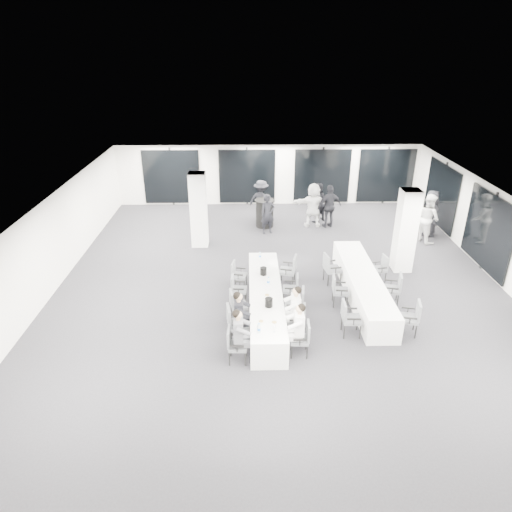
{
  "coord_description": "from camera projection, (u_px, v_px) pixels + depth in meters",
  "views": [
    {
      "loc": [
        -1.01,
        -12.79,
        7.03
      ],
      "look_at": [
        -0.75,
        -0.2,
        1.1
      ],
      "focal_mm": 32.0,
      "sensor_mm": 36.0,
      "label": 1
    }
  ],
  "objects": [
    {
      "name": "water_bottle_c",
      "position": [
        260.0,
        255.0,
        14.52
      ],
      "size": [
        0.07,
        0.07,
        0.21
      ],
      "primitive_type": "cylinder",
      "color": "silver",
      "rests_on": "banquet_table_main"
    },
    {
      "name": "chair_main_right_second",
      "position": [
        299.0,
        318.0,
        11.86
      ],
      "size": [
        0.5,
        0.54,
        0.88
      ],
      "rotation": [
        0.0,
        0.0,
        1.43
      ],
      "color": "#515559",
      "rests_on": "floor"
    },
    {
      "name": "standing_guest_h",
      "position": [
        428.0,
        215.0,
        17.29
      ],
      "size": [
        0.93,
        1.18,
        2.15
      ],
      "primitive_type": "imported",
      "rotation": [
        0.0,
        0.0,
        1.9
      ],
      "color": "silver",
      "rests_on": "floor"
    },
    {
      "name": "ice_bucket_near",
      "position": [
        269.0,
        302.0,
        11.88
      ],
      "size": [
        0.21,
        0.21,
        0.24
      ],
      "primitive_type": "cylinder",
      "color": "black",
      "rests_on": "banquet_table_main"
    },
    {
      "name": "water_bottle_a",
      "position": [
        259.0,
        328.0,
        10.8
      ],
      "size": [
        0.08,
        0.08,
        0.24
      ],
      "primitive_type": "cylinder",
      "color": "silver",
      "rests_on": "banquet_table_main"
    },
    {
      "name": "chair_side_left_mid",
      "position": [
        338.0,
        289.0,
        13.24
      ],
      "size": [
        0.51,
        0.56,
        0.93
      ],
      "rotation": [
        0.0,
        0.0,
        -1.66
      ],
      "color": "#515559",
      "rests_on": "floor"
    },
    {
      "name": "wine_glass",
      "position": [
        274.0,
        327.0,
        10.82
      ],
      "size": [
        0.08,
        0.08,
        0.2
      ],
      "color": "silver",
      "rests_on": "banquet_table_main"
    },
    {
      "name": "standing_guest_g",
      "position": [
        198.0,
        198.0,
        19.14
      ],
      "size": [
        0.93,
        0.83,
        2.13
      ],
      "primitive_type": "imported",
      "rotation": [
        0.0,
        0.0,
        -0.3
      ],
      "color": "black",
      "rests_on": "floor"
    },
    {
      "name": "chair_main_left_fourth",
      "position": [
        237.0,
        287.0,
        13.37
      ],
      "size": [
        0.47,
        0.52,
        0.87
      ],
      "rotation": [
        0.0,
        0.0,
        -1.64
      ],
      "color": "#515559",
      "rests_on": "floor"
    },
    {
      "name": "seated_guest_b",
      "position": [
        241.0,
        314.0,
        11.49
      ],
      "size": [
        0.5,
        0.38,
        1.44
      ],
      "rotation": [
        0.0,
        0.0,
        -1.57
      ],
      "color": "black",
      "rests_on": "floor"
    },
    {
      "name": "standing_guest_d",
      "position": [
        330.0,
        204.0,
        18.67
      ],
      "size": [
        1.35,
        1.01,
        2.04
      ],
      "primitive_type": "imported",
      "rotation": [
        0.0,
        0.0,
        3.46
      ],
      "color": "black",
      "rests_on": "floor"
    },
    {
      "name": "banquet_table_side",
      "position": [
        362.0,
        285.0,
        13.73
      ],
      "size": [
        0.9,
        5.0,
        0.75
      ],
      "primitive_type": "cube",
      "color": "silver",
      "rests_on": "floor"
    },
    {
      "name": "column_left",
      "position": [
        199.0,
        210.0,
        16.83
      ],
      "size": [
        0.6,
        0.6,
        2.8
      ],
      "primitive_type": "cube",
      "color": "white",
      "rests_on": "floor"
    },
    {
      "name": "chair_main_left_far",
      "position": [
        237.0,
        273.0,
        14.2
      ],
      "size": [
        0.51,
        0.54,
        0.87
      ],
      "rotation": [
        0.0,
        0.0,
        -1.77
      ],
      "color": "#515559",
      "rests_on": "floor"
    },
    {
      "name": "chair_main_right_fourth",
      "position": [
        293.0,
        287.0,
        13.39
      ],
      "size": [
        0.49,
        0.53,
        0.88
      ],
      "rotation": [
        0.0,
        0.0,
        1.47
      ],
      "color": "#515559",
      "rests_on": "floor"
    },
    {
      "name": "chair_side_right_mid",
      "position": [
        395.0,
        287.0,
        13.29
      ],
      "size": [
        0.58,
        0.61,
        0.96
      ],
      "rotation": [
        0.0,
        0.0,
        1.34
      ],
      "color": "#515559",
      "rests_on": "floor"
    },
    {
      "name": "plate_a",
      "position": [
        261.0,
        321.0,
        11.27
      ],
      "size": [
        0.19,
        0.19,
        0.03
      ],
      "color": "white",
      "rests_on": "banquet_table_main"
    },
    {
      "name": "chair_side_left_near",
      "position": [
        349.0,
        316.0,
        11.85
      ],
      "size": [
        0.51,
        0.57,
        0.98
      ],
      "rotation": [
        0.0,
        0.0,
        -1.6
      ],
      "color": "#515559",
      "rests_on": "floor"
    },
    {
      "name": "standing_guest_b",
      "position": [
        317.0,
        200.0,
        19.28
      ],
      "size": [
        1.07,
        1.02,
        1.92
      ],
      "primitive_type": "imported",
      "rotation": [
        0.0,
        0.0,
        3.83
      ],
      "color": "black",
      "rests_on": "floor"
    },
    {
      "name": "room",
      "position": [
        305.0,
        231.0,
        15.01
      ],
      "size": [
        14.04,
        16.04,
        2.84
      ],
      "color": "#232328",
      "rests_on": "ground"
    },
    {
      "name": "seated_guest_a",
      "position": [
        241.0,
        333.0,
        10.74
      ],
      "size": [
        0.5,
        0.38,
        1.44
      ],
      "rotation": [
        0.0,
        0.0,
        -1.57
      ],
      "color": "#55575C",
      "rests_on": "floor"
    },
    {
      "name": "water_bottle_b",
      "position": [
        268.0,
        281.0,
        12.95
      ],
      "size": [
        0.07,
        0.07,
        0.23
      ],
      "primitive_type": "cylinder",
      "color": "silver",
      "rests_on": "banquet_table_main"
    },
    {
      "name": "banquet_table_main",
      "position": [
        266.0,
        302.0,
        12.86
      ],
      "size": [
        0.9,
        5.0,
        0.75
      ],
      "primitive_type": "cube",
      "color": "silver",
      "rests_on": "floor"
    },
    {
      "name": "chair_main_left_near",
      "position": [
        234.0,
        343.0,
        10.87
      ],
      "size": [
        0.48,
        0.53,
        0.91
      ],
      "rotation": [
        0.0,
        0.0,
        -1.62
      ],
      "color": "#515559",
      "rests_on": "floor"
    },
    {
      "name": "standing_guest_f",
      "position": [
        313.0,
        202.0,
        18.77
      ],
      "size": [
        1.96,
        0.87,
        2.08
      ],
      "primitive_type": "imported",
      "rotation": [
        0.0,
        0.0,
        3.07
      ],
      "color": "silver",
      "rests_on": "floor"
    },
    {
      "name": "standing_guest_a",
      "position": [
        268.0,
        212.0,
        18.1
      ],
      "size": [
        0.82,
        0.74,
        1.84
      ],
      "primitive_type": "imported",
      "rotation": [
        0.0,
        0.0,
        0.36
      ],
      "color": "black",
      "rests_on": "floor"
    },
    {
      "name": "standing_guest_e",
      "position": [
        431.0,
        210.0,
        17.86
      ],
      "size": [
        0.76,
        1.09,
        2.08
      ],
      "primitive_type": "imported",
      "rotation": [
        0.0,
        0.0,
        1.42
      ],
      "color": "black",
      "rests_on": "floor"
    },
    {
      "name": "standing_guest_c",
      "position": [
        261.0,
        198.0,
        19.44
      ],
      "size": [
        1.44,
        1.21,
        1.99
      ],
      "primitive_type": "imported",
      "rotation": [
        0.0,
        0.0,
        2.62
      ],
      "color": "black",
      "rests_on": "floor"
    },
    {
      "name": "chair_main_left_second",
      "position": [
        235.0,
        322.0,
        11.57
      ],
      "size": [
        0.59,
        0.63,
        1.03
      ],
      "rotation": [
        0.0,
        0.0,
        -1.42
      ],
      "color": "#515559",
      "rests_on": "floor"
    },
    {
      "name": "chair_main_left_mid",
      "position": [
        236.0,
        303.0,
        12.55
      ],
      "size": [
        0.52,
        0.55,
        0.88
      ],
      "rotation": [
        0.0,
        0.0,
        -1.37
      ],
      "color": "#515559",
      "rests_on": "floor"
    },
    {
      "name": "plate_b",
      "position": [
        274.0,
        322.0,
        11.23
      ],
      "size": [
        0.21,
        0.21,
        0.03
      ],
      "color": "white",
      "rests_on": "banquet_table_main"
    },
    {
      "name": "ice_bucket_far",
      "position": [
        263.0,
        271.0,
        13.51
      ],
      "size": [
        0.2,
        0.2,
        0.23
      ],
      "primitive_type": "cylinder",
      "color": "black",
      "rests_on": "banquet_table_main"
    },
    {
      "name": "plate_c",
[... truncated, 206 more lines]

